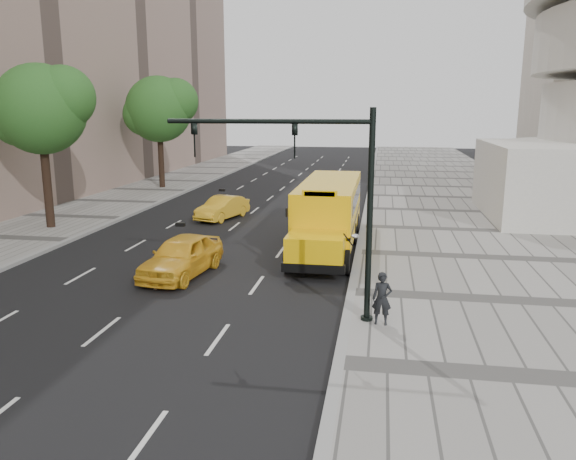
% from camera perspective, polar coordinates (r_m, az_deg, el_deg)
% --- Properties ---
extents(ground, '(140.00, 140.00, 0.00)m').
position_cam_1_polar(ground, '(26.01, -6.16, -1.97)').
color(ground, black).
rests_on(ground, ground).
extents(sidewalk_museum, '(12.00, 140.00, 0.15)m').
position_cam_1_polar(sidewalk_museum, '(25.58, 20.74, -2.78)').
color(sidewalk_museum, gray).
rests_on(sidewalk_museum, ground).
extents(sidewalk_far, '(6.00, 140.00, 0.15)m').
position_cam_1_polar(sidewalk_far, '(30.80, -26.28, -0.80)').
color(sidewalk_far, gray).
rests_on(sidewalk_far, ground).
extents(curb_museum, '(0.30, 140.00, 0.15)m').
position_cam_1_polar(curb_museum, '(25.08, 7.17, -2.36)').
color(curb_museum, gray).
rests_on(curb_museum, ground).
extents(curb_far, '(0.30, 140.00, 0.15)m').
position_cam_1_polar(curb_far, '(29.16, -21.49, -1.05)').
color(curb_far, gray).
rests_on(curb_far, ground).
extents(tree_b, '(5.20, 4.62, 8.62)m').
position_cam_1_polar(tree_b, '(31.98, -23.73, 11.24)').
color(tree_b, black).
rests_on(tree_b, ground).
extents(tree_c, '(5.76, 5.12, 8.84)m').
position_cam_1_polar(tree_c, '(45.91, -12.89, 11.93)').
color(tree_c, black).
rests_on(tree_c, ground).
extents(school_bus, '(2.96, 11.56, 3.19)m').
position_cam_1_polar(school_bus, '(26.52, 4.20, 2.25)').
color(school_bus, '#FFBF08').
rests_on(school_bus, ground).
extents(taxi_near, '(2.42, 4.80, 1.57)m').
position_cam_1_polar(taxi_near, '(22.07, -10.75, -2.60)').
color(taxi_near, gold).
rests_on(taxi_near, ground).
extents(taxi_far, '(2.50, 4.24, 1.32)m').
position_cam_1_polar(taxi_far, '(33.04, -6.68, 2.25)').
color(taxi_far, gold).
rests_on(taxi_far, ground).
extents(pedestrian, '(0.59, 0.40, 1.57)m').
position_cam_1_polar(pedestrian, '(16.71, 9.53, -6.89)').
color(pedestrian, black).
rests_on(pedestrian, sidewalk_museum).
extents(traffic_signal, '(6.18, 0.36, 6.40)m').
position_cam_1_polar(traffic_signal, '(16.33, 3.44, 4.23)').
color(traffic_signal, black).
rests_on(traffic_signal, ground).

